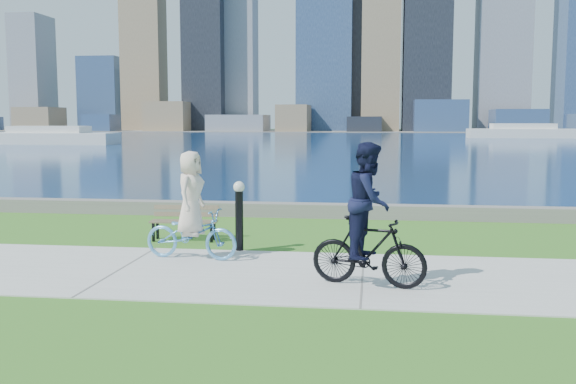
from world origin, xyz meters
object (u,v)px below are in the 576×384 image
object	(u,v)px
park_bench	(185,219)
bollard_lamp	(239,211)
cyclist_man	(369,226)
cyclist_woman	(191,219)

from	to	relation	value
park_bench	bollard_lamp	size ratio (longest dim) A/B	1.05
park_bench	cyclist_man	world-z (taller)	cyclist_man
cyclist_woman	park_bench	bearing A→B (deg)	27.10
cyclist_man	park_bench	bearing A→B (deg)	62.62
park_bench	cyclist_woman	distance (m)	1.96
bollard_lamp	cyclist_man	bearing A→B (deg)	-43.49
park_bench	bollard_lamp	bearing A→B (deg)	-39.42
bollard_lamp	cyclist_man	world-z (taller)	cyclist_man
bollard_lamp	cyclist_woman	xyz separation A→B (m)	(-0.70, -0.83, -0.03)
bollard_lamp	park_bench	bearing A→B (deg)	144.00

